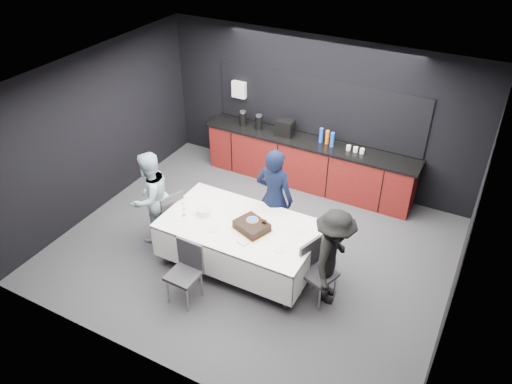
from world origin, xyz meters
The scene contains 18 objects.
ground centered at (0.00, 0.00, 0.00)m, with size 6.00×6.00×0.00m, color #3D3E42.
room_shell centered at (0.00, 0.00, 1.86)m, with size 6.04×5.04×2.82m.
kitchenette centered at (-0.02, 2.22, 0.54)m, with size 4.10×0.64×2.05m.
party_table centered at (0.00, -0.40, 0.64)m, with size 2.32×1.32×0.78m.
cake_assembly centered at (0.21, -0.43, 0.84)m, with size 0.60×0.55×0.16m.
plate_stack centered at (-0.60, -0.45, 0.83)m, with size 0.21×0.21×0.10m, color white.
loose_plate_near centered at (-0.28, -0.68, 0.78)m, with size 0.20×0.20×0.01m, color white.
loose_plate_right_a centered at (0.85, -0.15, 0.78)m, with size 0.19×0.19×0.01m, color white.
loose_plate_right_b centered at (0.77, -0.65, 0.78)m, with size 0.18×0.18×0.01m, color white.
loose_plate_far centered at (0.06, 0.05, 0.78)m, with size 0.21×0.21×0.01m, color white.
fork_pile centered at (0.24, -0.76, 0.79)m, with size 0.15×0.10×0.02m, color white.
champagne_flute centered at (-0.86, -0.62, 0.94)m, with size 0.06×0.06×0.22m.
chair_left centered at (-1.31, -0.40, 0.53)m, with size 0.53×0.53×0.92m.
chair_right centered at (1.25, -0.49, 0.53)m, with size 0.53×0.53×0.92m.
chair_near centered at (-0.33, -1.34, 0.53)m, with size 0.43×0.43×0.92m.
person_center centered at (0.20, 0.33, 0.86)m, with size 0.63×0.41×1.72m, color black.
person_left centered at (-1.60, -0.47, 0.78)m, with size 0.76×0.59×1.56m, color #A2BDCC.
person_right centered at (1.47, -0.43, 0.75)m, with size 0.97×0.56×1.50m, color black.
Camera 1 is at (2.94, -5.45, 5.28)m, focal length 35.00 mm.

